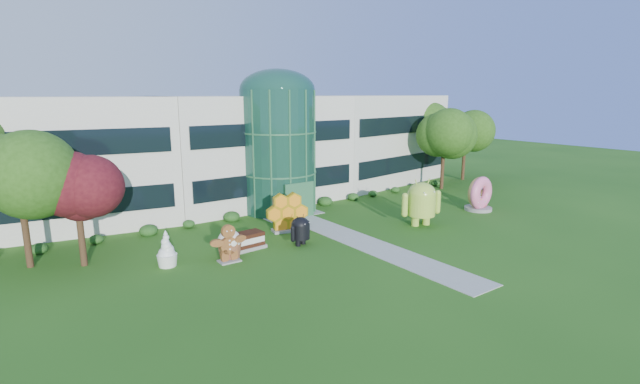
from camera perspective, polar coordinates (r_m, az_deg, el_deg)
ground at (r=29.51m, az=7.12°, el=-6.89°), size 140.00×140.00×0.00m
building at (r=43.14m, az=-9.21°, el=5.39°), size 46.00×15.00×9.30m
atrium at (r=37.87m, az=-5.13°, el=4.97°), size 6.00×6.00×9.80m
walkway at (r=30.92m, az=4.60°, el=-5.90°), size 2.40×20.00×0.04m
tree_red at (r=28.85m, az=-27.55°, el=-2.42°), size 4.00×4.00×6.00m
trees_backdrop at (r=38.82m, az=-5.87°, el=4.09°), size 52.00×8.00×8.40m
android_green at (r=34.63m, az=12.39°, el=-0.98°), size 3.82×3.05×3.79m
android_black at (r=29.62m, az=-2.42°, el=-4.53°), size 2.22×1.83×2.17m
donut at (r=40.50m, az=19.00°, el=-0.14°), size 2.86×1.51×2.89m
gingerbread at (r=27.21m, az=-11.19°, el=-6.19°), size 2.43×0.96×2.24m
ice_cream_sandwich at (r=29.31m, az=-9.12°, el=-5.99°), size 2.48×1.39×1.07m
honeycomb at (r=32.55m, az=-4.05°, el=-2.73°), size 3.34×1.85×2.49m
froyo at (r=27.43m, az=-18.37°, el=-6.62°), size 1.59×1.59×2.07m
cupcake at (r=27.84m, az=-11.08°, el=-6.28°), size 1.91×1.91×1.76m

